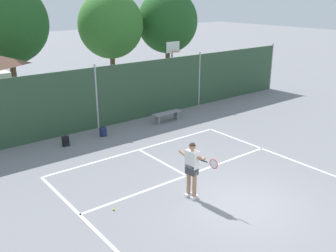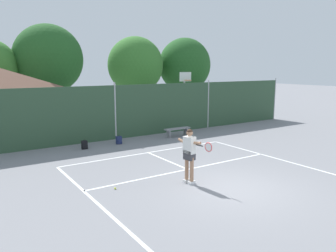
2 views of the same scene
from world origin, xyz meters
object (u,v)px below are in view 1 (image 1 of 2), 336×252
tennis_ball (113,209)px  backpack_black (66,141)px  basketball_hoop (173,64)px  courtside_bench (167,114)px  tennis_player (192,165)px  backpack_navy (103,132)px

tennis_ball → backpack_black: bearing=79.9°
basketball_hoop → courtside_bench: 4.05m
tennis_player → tennis_ball: size_ratio=28.10×
backpack_black → tennis_ball: bearing=-100.1°
basketball_hoop → backpack_navy: basketball_hoop is taller
backpack_navy → courtside_bench: 3.57m
courtside_bench → tennis_player: bearing=-122.0°
backpack_black → courtside_bench: courtside_bench is taller
basketball_hoop → tennis_ball: bearing=-136.9°
backpack_navy → courtside_bench: courtside_bench is taller
tennis_player → tennis_ball: bearing=159.8°
tennis_player → courtside_bench: size_ratio=1.16×
backpack_black → backpack_navy: bearing=1.6°
tennis_ball → tennis_player: bearing=-20.2°
tennis_player → backpack_navy: (0.50, 6.61, -0.92)m
backpack_navy → tennis_ball: bearing=-116.2°
basketball_hoop → tennis_player: 11.25m
courtside_bench → backpack_black: bearing=179.5°
courtside_bench → backpack_navy: bearing=178.4°
basketball_hoop → tennis_player: basketball_hoop is taller
basketball_hoop → tennis_ball: 12.29m
tennis_player → backpack_navy: 6.69m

